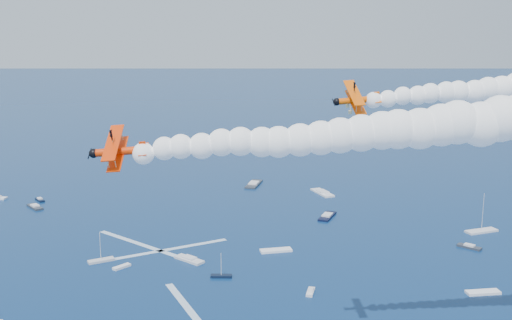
{
  "coord_description": "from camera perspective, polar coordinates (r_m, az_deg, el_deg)",
  "views": [
    {
      "loc": [
        -3.83,
        -79.77,
        70.82
      ],
      "look_at": [
        -0.05,
        16.49,
        49.86
      ],
      "focal_mm": 44.35,
      "sensor_mm": 36.0,
      "label": 1
    }
  ],
  "objects": [
    {
      "name": "biplane_lead",
      "position": [
        113.77,
        9.11,
        5.35
      ],
      "size": [
        9.18,
        11.09,
        9.27
      ],
      "primitive_type": null,
      "rotation": [
        -0.38,
        0.07,
        3.18
      ],
      "color": "#FF5B05"
    },
    {
      "name": "smoke_trail_trail",
      "position": [
        84.3,
        11.14,
        2.58
      ],
      "size": [
        69.83,
        10.75,
        12.52
      ],
      "primitive_type": null,
      "rotation": [
        0.0,
        0.0,
        3.12
      ],
      "color": "white"
    },
    {
      "name": "spectator_boats",
      "position": [
        204.74,
        -1.48,
        -7.86
      ],
      "size": [
        194.11,
        189.13,
        0.7
      ],
      "color": "silver",
      "rests_on": "ground"
    },
    {
      "name": "biplane_trail",
      "position": [
        84.69,
        -12.22,
        0.76
      ],
      "size": [
        8.1,
        10.18,
        8.59
      ],
      "primitive_type": null,
      "rotation": [
        -0.38,
        0.07,
        3.12
      ],
      "color": "#FB3605"
    },
    {
      "name": "boat_wakes",
      "position": [
        170.52,
        -2.11,
        -12.26
      ],
      "size": [
        123.59,
        138.92,
        0.04
      ],
      "color": "white",
      "rests_on": "ground"
    }
  ]
}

